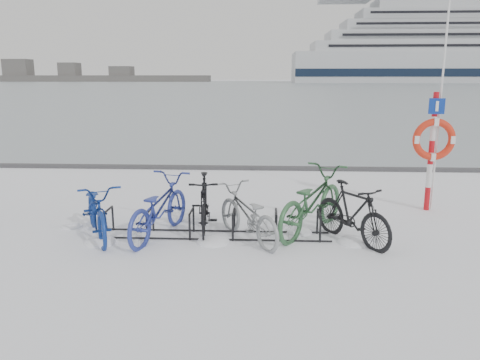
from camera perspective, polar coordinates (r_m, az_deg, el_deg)
ground at (r=8.09m, az=-3.34°, el=-6.83°), size 900.00×900.00×0.00m
ice_sheet at (r=162.61m, az=2.70°, el=11.52°), size 400.00×298.00×0.02m
quay_edge at (r=13.76m, az=-0.68°, el=1.50°), size 400.00×0.25×0.10m
bike_rack at (r=8.03m, az=-3.36°, el=-5.61°), size 4.00×0.48×0.46m
lifebuoy_station at (r=10.02m, az=22.55°, el=4.55°), size 0.83×0.23×4.33m
cruise_ferry at (r=237.23m, az=25.91°, el=13.96°), size 154.89×29.18×50.89m
shoreline at (r=294.45m, az=-22.19°, el=11.59°), size 180.00×12.00×9.50m
bike_0 at (r=8.30m, az=-17.05°, el=-3.22°), size 1.47×2.01×1.00m
bike_1 at (r=8.08m, az=-9.93°, el=-3.06°), size 1.20×2.15×1.07m
bike_2 at (r=8.27m, az=-4.39°, el=-2.67°), size 0.65×1.75×1.03m
bike_3 at (r=7.76m, az=0.88°, el=-3.95°), size 1.52×1.86×0.95m
bike_4 at (r=8.24m, az=8.68°, el=-2.34°), size 1.85×2.29×1.17m
bike_5 at (r=7.90m, az=13.56°, el=-3.72°), size 1.35×1.69×1.03m
snow_drifts at (r=7.93m, az=-0.09°, el=-7.20°), size 5.85×1.25×0.19m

